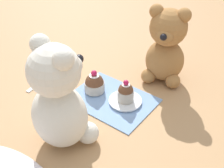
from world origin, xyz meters
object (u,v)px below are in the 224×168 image
(cupcake_near_cream_bear, at_px, (94,84))
(cupcake_near_tan_bear, at_px, (126,92))
(teddy_bear_cream, at_px, (59,99))
(juice_glass, at_px, (61,68))
(teddy_bear_tan, at_px, (166,46))
(teaspoon, at_px, (40,82))
(saucer_plate, at_px, (125,101))

(cupcake_near_cream_bear, xyz_separation_m, cupcake_near_tan_bear, (-0.10, -0.01, 0.01))
(teddy_bear_cream, relative_size, juice_glass, 3.54)
(teddy_bear_tan, xyz_separation_m, teaspoon, (0.28, 0.24, -0.11))
(saucer_plate, bearing_deg, cupcake_near_tan_bear, 0.00)
(teaspoon, bearing_deg, saucer_plate, 100.20)
(cupcake_near_tan_bear, height_order, juice_glass, cupcake_near_tan_bear)
(teaspoon, bearing_deg, teddy_bear_cream, 54.61)
(teddy_bear_tan, bearing_deg, cupcake_near_tan_bear, -114.46)
(teddy_bear_cream, distance_m, cupcake_near_tan_bear, 0.22)
(teddy_bear_tan, xyz_separation_m, juice_glass, (0.24, 0.18, -0.07))
(teddy_bear_tan, distance_m, juice_glass, 0.31)
(teddy_bear_cream, distance_m, juice_glass, 0.27)
(saucer_plate, bearing_deg, juice_glass, 4.82)
(juice_glass, bearing_deg, teddy_bear_tan, -143.51)
(teddy_bear_cream, bearing_deg, teaspoon, -18.89)
(cupcake_near_tan_bear, xyz_separation_m, juice_glass, (0.22, 0.02, 0.00))
(cupcake_near_cream_bear, bearing_deg, teddy_bear_tan, -124.84)
(teddy_bear_tan, relative_size, juice_glass, 3.08)
(saucer_plate, distance_m, juice_glass, 0.22)
(saucer_plate, relative_size, juice_glass, 1.20)
(cupcake_near_tan_bear, xyz_separation_m, teaspoon, (0.26, 0.08, -0.03))
(cupcake_near_cream_bear, relative_size, cupcake_near_tan_bear, 1.04)
(cupcake_near_cream_bear, bearing_deg, teddy_bear_cream, 107.18)
(saucer_plate, xyz_separation_m, juice_glass, (0.22, 0.02, 0.03))
(saucer_plate, bearing_deg, teddy_bear_tan, -98.41)
(teddy_bear_cream, bearing_deg, juice_glass, -34.42)
(cupcake_near_tan_bear, height_order, teaspoon, cupcake_near_tan_bear)
(teddy_bear_cream, distance_m, cupcake_near_cream_bear, 0.21)
(juice_glass, bearing_deg, teddy_bear_cream, 135.20)
(cupcake_near_tan_bear, bearing_deg, cupcake_near_cream_bear, 7.66)
(teddy_bear_cream, relative_size, cupcake_near_cream_bear, 3.90)
(teddy_bear_cream, distance_m, teddy_bear_tan, 0.36)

